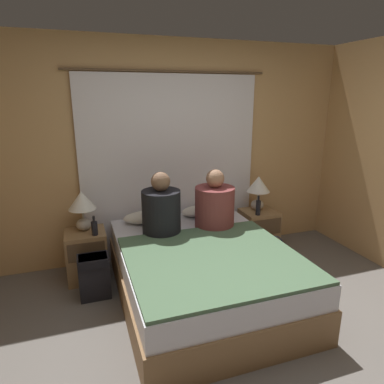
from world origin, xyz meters
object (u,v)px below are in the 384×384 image
(bed, at_px, (202,273))
(nightstand_right, at_px, (258,231))
(handbag_on_floor, at_px, (273,256))
(nightstand_left, at_px, (87,255))
(pillow_left, at_px, (149,217))
(person_right_in_bed, at_px, (215,205))
(backpack_on_floor, at_px, (94,274))
(beer_bottle_on_right_stand, at_px, (258,207))
(person_left_in_bed, at_px, (161,210))
(lamp_right, at_px, (258,188))
(beer_bottle_on_left_stand, at_px, (94,228))
(lamp_left, at_px, (82,204))
(pillow_right, at_px, (205,210))

(bed, relative_size, nightstand_right, 3.75)
(nightstand_right, relative_size, handbag_on_floor, 1.43)
(nightstand_left, xyz_separation_m, pillow_left, (0.69, 0.06, 0.33))
(person_right_in_bed, bearing_deg, backpack_on_floor, -176.07)
(nightstand_right, height_order, pillow_left, pillow_left)
(beer_bottle_on_right_stand, bearing_deg, person_right_in_bed, -162.93)
(nightstand_right, xyz_separation_m, pillow_left, (-1.36, 0.06, 0.33))
(nightstand_right, relative_size, person_left_in_bed, 0.82)
(pillow_left, bearing_deg, person_left_in_bed, -81.62)
(lamp_right, distance_m, beer_bottle_on_left_stand, 1.97)
(nightstand_right, height_order, lamp_left, lamp_left)
(lamp_left, distance_m, person_right_in_bed, 1.37)
(bed, bearing_deg, person_left_in_bed, 122.88)
(nightstand_right, distance_m, lamp_left, 2.12)
(person_left_in_bed, bearing_deg, nightstand_right, 13.31)
(bed, xyz_separation_m, person_right_in_bed, (0.30, 0.43, 0.51))
(lamp_right, bearing_deg, person_right_in_bed, -153.05)
(pillow_left, distance_m, beer_bottle_on_right_stand, 1.28)
(pillow_right, bearing_deg, beer_bottle_on_left_stand, -172.07)
(person_left_in_bed, bearing_deg, backpack_on_floor, -172.83)
(person_left_in_bed, xyz_separation_m, handbag_on_floor, (1.28, -0.10, -0.67))
(lamp_right, distance_m, person_right_in_bed, 0.82)
(nightstand_left, relative_size, beer_bottle_on_right_stand, 2.24)
(bed, xyz_separation_m, pillow_left, (-0.33, 0.80, 0.33))
(nightstand_right, distance_m, person_left_in_bed, 1.44)
(bed, xyz_separation_m, handbag_on_floor, (1.00, 0.33, -0.14))
(person_left_in_bed, relative_size, beer_bottle_on_left_stand, 3.18)
(pillow_right, relative_size, person_left_in_bed, 0.88)
(person_left_in_bed, distance_m, backpack_on_floor, 0.89)
(backpack_on_floor, bearing_deg, pillow_left, 35.63)
(bed, bearing_deg, beer_bottle_on_right_stand, 33.82)
(backpack_on_floor, relative_size, handbag_on_floor, 1.17)
(pillow_right, relative_size, beer_bottle_on_right_stand, 2.38)
(bed, height_order, lamp_left, lamp_left)
(backpack_on_floor, bearing_deg, beer_bottle_on_right_stand, 8.44)
(pillow_right, distance_m, beer_bottle_on_left_stand, 1.27)
(person_right_in_bed, relative_size, beer_bottle_on_left_stand, 3.11)
(beer_bottle_on_left_stand, xyz_separation_m, handbag_on_floor, (1.92, -0.30, -0.49))
(bed, distance_m, person_left_in_bed, 0.73)
(backpack_on_floor, bearing_deg, bed, -19.44)
(pillow_right, bearing_deg, pillow_left, 180.00)
(lamp_right, xyz_separation_m, person_left_in_bed, (-1.30, -0.37, -0.02))
(bed, relative_size, person_left_in_bed, 3.09)
(person_right_in_bed, relative_size, beer_bottle_on_right_stand, 2.65)
(nightstand_left, height_order, handbag_on_floor, nightstand_left)
(beer_bottle_on_right_stand, distance_m, backpack_on_floor, 1.97)
(person_right_in_bed, bearing_deg, person_left_in_bed, 180.00)
(lamp_left, height_order, pillow_right, lamp_left)
(person_right_in_bed, xyz_separation_m, beer_bottle_on_left_stand, (-1.23, 0.20, -0.17))
(pillow_right, xyz_separation_m, backpack_on_floor, (-1.31, -0.46, -0.35))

